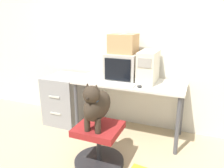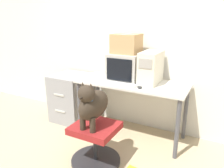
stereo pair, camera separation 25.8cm
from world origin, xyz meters
name	(u,v)px [view 1 (the left image)]	position (x,y,z in m)	size (l,w,h in m)	color
ground_plane	(121,144)	(0.00, 0.00, 0.00)	(12.00, 12.00, 0.00)	tan
wall_back	(138,38)	(0.00, 0.67, 1.30)	(8.00, 0.05, 2.60)	silver
desk	(129,89)	(0.00, 0.30, 0.67)	(1.44, 0.60, 0.76)	silver
crt_monitor	(123,66)	(-0.12, 0.37, 0.94)	(0.42, 0.43, 0.36)	#B7B2A8
pc_tower	(148,67)	(0.23, 0.37, 0.97)	(0.22, 0.43, 0.40)	beige
keyboard	(118,84)	(-0.08, 0.10, 0.78)	(0.42, 0.16, 0.03)	silver
computer_mouse	(140,86)	(0.20, 0.08, 0.78)	(0.06, 0.04, 0.04)	#333333
office_chair	(99,144)	(-0.10, -0.44, 0.24)	(0.55, 0.55, 0.46)	#262628
dog	(96,104)	(-0.10, -0.48, 0.72)	(0.22, 0.48, 0.51)	#33281E
filing_cabinet	(66,99)	(-1.02, 0.32, 0.37)	(0.51, 0.56, 0.73)	gray
cardboard_box	(123,43)	(-0.12, 0.37, 1.24)	(0.34, 0.31, 0.25)	tan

